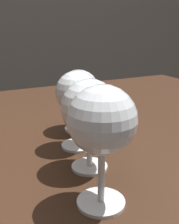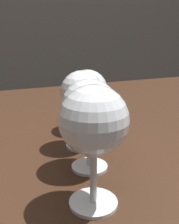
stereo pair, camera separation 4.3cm
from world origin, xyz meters
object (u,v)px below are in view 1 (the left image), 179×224
at_px(wine_glass_pinot, 102,123).
at_px(wine_glass_rose, 90,109).
at_px(wine_glass_port, 77,95).
at_px(wine_glass_amber, 79,92).

xyz_separation_m(wine_glass_pinot, wine_glass_rose, (0.03, 0.09, -0.01)).
height_order(wine_glass_rose, wine_glass_port, wine_glass_rose).
relative_size(wine_glass_rose, wine_glass_amber, 1.11).
xyz_separation_m(wine_glass_pinot, wine_glass_port, (0.05, 0.18, -0.01)).
bearing_deg(wine_glass_port, wine_glass_rose, -101.18).
xyz_separation_m(wine_glass_rose, wine_glass_port, (0.02, 0.08, 0.00)).
xyz_separation_m(wine_glass_port, wine_glass_amber, (0.04, 0.08, -0.02)).
bearing_deg(wine_glass_pinot, wine_glass_port, 75.44).
distance_m(wine_glass_rose, wine_glass_amber, 0.17).
bearing_deg(wine_glass_amber, wine_glass_rose, -108.95).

